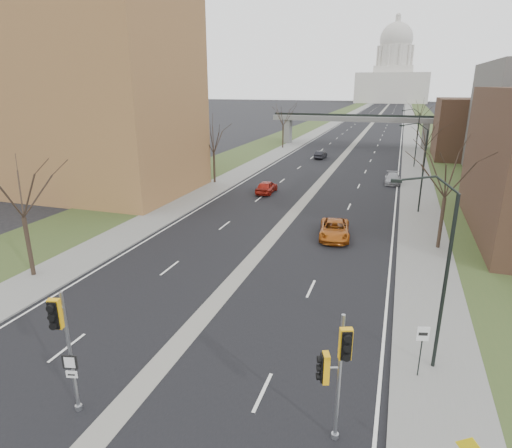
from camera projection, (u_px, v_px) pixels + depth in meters
The scene contains 27 objects.
ground at pixel (132, 398), 17.50m from camera, with size 700.00×700.00×0.00m, color black.
road_surface at pixel (375, 120), 152.72m from camera, with size 20.00×600.00×0.01m, color black.
median_strip at pixel (375, 120), 152.73m from camera, with size 1.20×600.00×0.02m, color gray.
sidewalk_right at pixel (410, 121), 149.09m from camera, with size 4.00×600.00×0.12m, color gray.
sidewalk_left at pixel (341, 119), 156.32m from camera, with size 4.00×600.00×0.12m, color gray.
grass_verge_right at pixel (428, 122), 147.29m from camera, with size 8.00×600.00×0.10m, color #344821.
grass_verge_left at pixel (324, 119), 158.14m from camera, with size 8.00×600.00×0.10m, color #344821.
apartment_building at pixel (80, 96), 48.96m from camera, with size 25.00×16.00×22.00m, color olive.
commercial_block_far at pixel (480, 129), 72.42m from camera, with size 14.00×14.00×10.00m, color #483021.
pedestrian_bridge at pixel (354, 122), 88.12m from camera, with size 34.00×3.00×6.45m.
capitol at pixel (393, 75), 300.21m from camera, with size 48.00×42.00×55.75m.
streetlight_near at pixel (433, 220), 17.44m from camera, with size 2.61×0.20×8.70m.
streetlight_mid at pixel (417, 142), 40.88m from camera, with size 2.61×0.20×8.70m.
streetlight_far at pixel (413, 121), 64.32m from camera, with size 2.61×0.20×8.70m.
tree_left_a at pixel (17, 179), 26.57m from camera, with size 7.20×7.20×9.40m.
tree_left_b at pixel (213, 135), 53.74m from camera, with size 6.75×6.75×8.81m.
tree_left_c at pixel (283, 112), 84.14m from camera, with size 7.65×7.65×9.99m.
tree_right_a at pixel (449, 164), 31.35m from camera, with size 7.20×7.20×9.40m.
tree_right_b at pixel (428, 131), 61.36m from camera, with size 6.30×6.30×8.22m.
tree_right_c at pixel (420, 108), 97.04m from camera, with size 7.65×7.65×9.99m.
signal_pole_median at pixel (62, 334), 15.49m from camera, with size 0.65×0.86×5.14m.
signal_pole_right at pixel (336, 364), 14.31m from camera, with size 1.14×0.85×5.06m.
speed_limit_sign at pixel (422, 342), 18.16m from camera, with size 0.51×0.17×2.42m.
car_left_near at pixel (267, 187), 50.26m from camera, with size 1.78×4.43×1.51m, color maroon.
car_left_far at pixel (321, 155), 73.92m from camera, with size 1.38×3.97×1.31m, color black.
car_right_near at pixel (334, 229), 35.58m from camera, with size 2.40×5.21×1.45m, color #A44E11.
car_right_mid at pixel (392, 179), 55.18m from camera, with size 1.84×4.54×1.32m, color #9B9CA2.
Camera 1 is at (9.41, -12.06, 12.21)m, focal length 30.00 mm.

